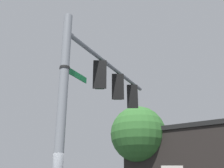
% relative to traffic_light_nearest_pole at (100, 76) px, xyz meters
% --- Properties ---
extents(signal_pole, '(0.30, 0.30, 7.25)m').
position_rel_traffic_light_nearest_pole_xyz_m(signal_pole, '(-1.09, -1.97, -2.15)').
color(signal_pole, gray).
rests_on(signal_pole, ground).
extents(mast_arm, '(3.35, 5.78, 0.18)m').
position_rel_traffic_light_nearest_pole_xyz_m(mast_arm, '(0.50, 0.88, 0.79)').
color(mast_arm, gray).
extents(traffic_light_nearest_pole, '(0.54, 0.49, 1.31)m').
position_rel_traffic_light_nearest_pole_xyz_m(traffic_light_nearest_pole, '(0.00, 0.00, 0.00)').
color(traffic_light_nearest_pole, black).
extents(traffic_light_mid_inner, '(0.54, 0.49, 1.31)m').
position_rel_traffic_light_nearest_pole_xyz_m(traffic_light_mid_inner, '(0.77, 1.38, 0.00)').
color(traffic_light_mid_inner, black).
extents(traffic_light_mid_outer, '(0.54, 0.49, 1.31)m').
position_rel_traffic_light_nearest_pole_xyz_m(traffic_light_mid_outer, '(1.54, 2.76, 0.00)').
color(traffic_light_mid_outer, black).
extents(street_name_sign, '(0.80, 1.29, 0.22)m').
position_rel_traffic_light_nearest_pole_xyz_m(street_name_sign, '(-0.93, -1.68, -0.56)').
color(street_name_sign, '#147238').
extents(tree_by_storefront, '(3.94, 3.94, 7.07)m').
position_rel_traffic_light_nearest_pole_xyz_m(tree_by_storefront, '(2.51, 9.09, -0.69)').
color(tree_by_storefront, '#4C3823').
rests_on(tree_by_storefront, ground).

